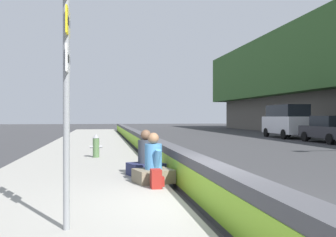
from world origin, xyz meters
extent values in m
plane|color=#353538|center=(0.00, 0.00, 0.00)|extent=(160.00, 160.00, 0.00)
cube|color=gray|center=(0.00, 2.65, 0.07)|extent=(80.00, 4.40, 0.14)
cube|color=#47474C|center=(0.00, 0.00, 0.42)|extent=(76.00, 0.44, 0.85)
cube|color=#8CC62D|center=(0.00, 0.23, 0.38)|extent=(74.48, 0.01, 0.54)
cylinder|color=gray|center=(-1.23, 2.38, 1.94)|extent=(0.09, 0.09, 3.60)
cube|color=yellow|center=(-1.23, 2.36, 2.94)|extent=(0.44, 0.02, 0.36)
cube|color=black|center=(-1.23, 2.35, 2.94)|extent=(0.30, 0.01, 0.10)
cube|color=white|center=(-1.23, 2.36, 2.44)|extent=(0.44, 0.02, 0.36)
cube|color=black|center=(-1.23, 2.35, 2.44)|extent=(0.30, 0.01, 0.10)
cylinder|color=#47663D|center=(8.05, 2.13, 0.50)|extent=(0.24, 0.24, 0.72)
cone|color=gray|center=(8.05, 2.13, 0.94)|extent=(0.26, 0.26, 0.16)
cylinder|color=gray|center=(8.05, 1.96, 0.54)|extent=(0.10, 0.12, 0.10)
cylinder|color=gray|center=(8.05, 2.30, 0.54)|extent=(0.10, 0.12, 0.10)
cube|color=#706651|center=(2.24, 0.74, 0.30)|extent=(0.89, 0.98, 0.31)
cylinder|color=#427FB7|center=(2.24, 0.74, 0.74)|extent=(0.40, 0.40, 0.59)
sphere|color=#8E6647|center=(2.24, 0.74, 1.17)|extent=(0.26, 0.26, 0.26)
cylinder|color=#427FB7|center=(2.45, 0.80, 0.68)|extent=(0.33, 0.21, 0.52)
cylinder|color=#427FB7|center=(2.03, 0.69, 0.68)|extent=(0.33, 0.21, 0.52)
cube|color=#23284C|center=(3.37, 0.79, 0.30)|extent=(0.93, 1.02, 0.32)
cylinder|color=#333842|center=(3.37, 0.79, 0.76)|extent=(0.41, 0.41, 0.60)
sphere|color=brown|center=(3.37, 0.79, 1.19)|extent=(0.27, 0.27, 0.27)
cylinder|color=#333842|center=(3.59, 0.85, 0.70)|extent=(0.34, 0.22, 0.53)
cylinder|color=#333842|center=(3.16, 0.72, 0.70)|extent=(0.34, 0.22, 0.53)
cube|color=maroon|center=(1.56, 0.78, 0.34)|extent=(0.32, 0.22, 0.40)
cube|color=maroon|center=(1.56, 0.64, 0.28)|extent=(0.22, 0.06, 0.20)
cube|color=#28282D|center=(15.69, -12.26, 0.69)|extent=(4.51, 1.82, 0.72)
cube|color=black|center=(15.59, -12.26, 1.38)|extent=(2.21, 1.63, 0.66)
cylinder|color=black|center=(17.13, -11.40, 0.33)|extent=(0.66, 0.22, 0.66)
cylinder|color=black|center=(17.12, -13.13, 0.33)|extent=(0.66, 0.22, 0.66)
cylinder|color=black|center=(14.25, -11.39, 0.33)|extent=(0.66, 0.22, 0.66)
cube|color=silver|center=(21.35, -12.20, 1.01)|extent=(5.16, 2.11, 1.30)
cube|color=black|center=(21.25, -12.19, 2.11)|extent=(4.15, 1.89, 0.90)
cylinder|color=black|center=(23.01, -11.31, 0.36)|extent=(0.73, 0.24, 0.72)
cylinder|color=black|center=(22.95, -13.19, 0.36)|extent=(0.73, 0.24, 0.72)
cylinder|color=black|center=(19.75, -11.21, 0.36)|extent=(0.73, 0.24, 0.72)
cylinder|color=black|center=(19.69, -13.09, 0.36)|extent=(0.73, 0.24, 0.72)
camera|label=1|loc=(-6.59, 1.91, 1.67)|focal=41.30mm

